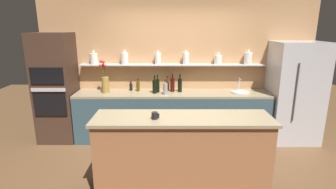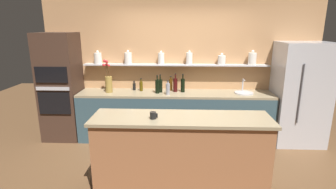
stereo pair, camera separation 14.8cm
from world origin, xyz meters
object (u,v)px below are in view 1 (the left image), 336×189
bottle_spirit_6 (169,84)px  sink_fixture (241,91)px  bottle_oil_2 (139,86)px  bottle_spirit_5 (167,89)px  bottle_wine_3 (174,85)px  coffee_mug (156,116)px  refrigerator (296,93)px  bottle_wine_1 (159,86)px  oven_tower (57,88)px  bottle_wine_4 (156,86)px  bottle_wine_7 (181,85)px  flower_vase (106,82)px  bottle_sauce_0 (132,87)px

bottle_spirit_6 → sink_fixture: bearing=-7.0°
bottle_oil_2 → bottle_spirit_5: size_ratio=0.92×
bottle_wine_3 → coffee_mug: bottle_wine_3 is taller
refrigerator → bottle_spirit_6: bearing=174.8°
bottle_wine_1 → oven_tower: bearing=-179.0°
oven_tower → refrigerator: bearing=-0.5°
refrigerator → bottle_spirit_5: size_ratio=7.08×
bottle_wine_4 → bottle_wine_7: (0.47, 0.11, 0.00)m
bottle_wine_4 → bottle_spirit_6: (0.24, 0.22, -0.01)m
bottle_wine_4 → bottle_spirit_5: bearing=-27.9°
bottle_spirit_5 → bottle_wine_7: bearing=38.0°
bottle_wine_7 → coffee_mug: 1.80m
oven_tower → bottle_wine_3: size_ratio=5.83×
flower_vase → bottle_wine_4: 0.91m
sink_fixture → bottle_spirit_5: bearing=-173.4°
oven_tower → bottle_wine_3: oven_tower is taller
bottle_spirit_6 → coffee_mug: bearing=-94.8°
sink_fixture → bottle_wine_3: 1.27m
flower_vase → bottle_sauce_0: size_ratio=3.42×
bottle_wine_4 → bottle_wine_3: bearing=21.0°
bottle_oil_2 → bottle_spirit_5: 0.59m
bottle_sauce_0 → bottle_oil_2: bearing=-22.7°
bottle_spirit_5 → bottle_wine_3: bearing=60.6°
refrigerator → oven_tower: 4.42m
bottle_oil_2 → bottle_sauce_0: bearing=157.3°
coffee_mug → bottle_oil_2: bearing=102.6°
bottle_sauce_0 → bottle_wine_1: 0.54m
oven_tower → bottle_wine_7: size_ratio=5.88×
oven_tower → bottle_wine_4: 1.83m
flower_vase → coffee_mug: 1.95m
bottle_spirit_6 → flower_vase: bearing=-170.1°
flower_vase → bottle_sauce_0: 0.50m
sink_fixture → bottle_sauce_0: bearing=175.5°
sink_fixture → bottle_wine_4: size_ratio=1.01×
bottle_wine_4 → coffee_mug: size_ratio=3.50×
refrigerator → bottle_wine_4: bearing=-179.8°
bottle_sauce_0 → bottle_spirit_5: size_ratio=0.68×
refrigerator → bottle_wine_1: (-2.54, 0.07, 0.12)m
bottle_sauce_0 → bottle_wine_7: (0.93, -0.11, 0.06)m
flower_vase → coffee_mug: flower_vase is taller
bottle_spirit_6 → bottle_wine_7: (0.23, -0.12, 0.01)m
bottle_wine_3 → coffee_mug: bearing=-97.9°
oven_tower → bottle_oil_2: (1.51, 0.11, 0.01)m
bottle_sauce_0 → bottle_oil_2: size_ratio=0.74×
bottle_sauce_0 → bottle_spirit_5: 0.74m
bottle_oil_2 → refrigerator: bearing=-3.0°
sink_fixture → bottle_wine_4: bearing=-178.0°
bottle_spirit_5 → bottle_spirit_6: bearing=83.1°
refrigerator → bottle_spirit_5: refrigerator is taller
bottle_oil_2 → bottle_spirit_5: (0.52, -0.26, 0.01)m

